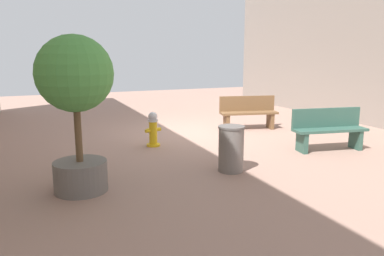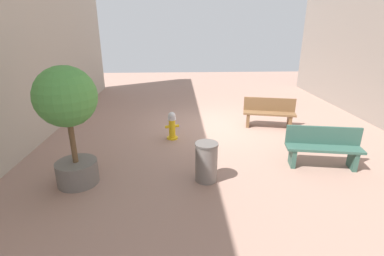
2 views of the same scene
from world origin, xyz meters
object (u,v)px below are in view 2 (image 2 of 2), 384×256
(fire_hydrant, at_px, (172,126))
(bench_near, at_px, (269,112))
(planter_tree, at_px, (68,111))
(bench_far, at_px, (323,146))
(trash_bin, at_px, (206,162))

(fire_hydrant, height_order, bench_near, bench_near)
(bench_near, xyz_separation_m, planter_tree, (5.12, 3.34, 1.10))
(bench_near, distance_m, planter_tree, 6.21)
(bench_far, bearing_deg, planter_tree, 5.39)
(bench_near, distance_m, trash_bin, 4.12)
(planter_tree, bearing_deg, trash_bin, 179.59)
(planter_tree, bearing_deg, bench_near, -146.90)
(fire_hydrant, xyz_separation_m, bench_far, (-3.58, 1.90, 0.09))
(fire_hydrant, relative_size, bench_far, 0.47)
(bench_far, relative_size, planter_tree, 0.71)
(trash_bin, bearing_deg, bench_near, -125.46)
(bench_near, distance_m, bench_far, 2.85)
(bench_near, relative_size, bench_far, 0.98)
(fire_hydrant, distance_m, bench_far, 4.05)
(fire_hydrant, height_order, trash_bin, trash_bin)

